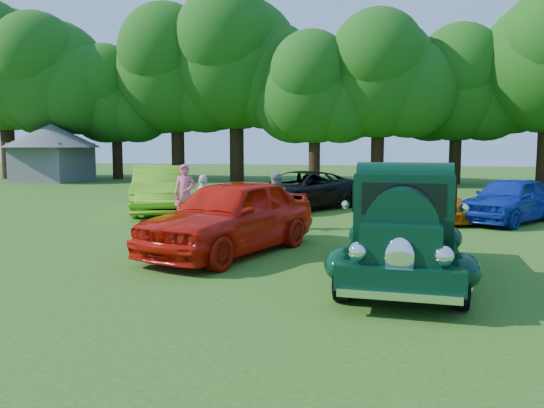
% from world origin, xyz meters
% --- Properties ---
extents(ground, '(120.00, 120.00, 0.00)m').
position_xyz_m(ground, '(0.00, 0.00, 0.00)').
color(ground, '#235313').
rests_on(ground, ground).
extents(hero_pickup, '(2.22, 4.76, 1.86)m').
position_xyz_m(hero_pickup, '(1.56, -0.52, 0.81)').
color(hero_pickup, black).
rests_on(hero_pickup, ground).
extents(red_convertible, '(3.17, 5.13, 1.63)m').
position_xyz_m(red_convertible, '(-2.10, 0.88, 0.82)').
color(red_convertible, red).
rests_on(red_convertible, ground).
extents(back_car_lime, '(3.73, 5.26, 1.65)m').
position_xyz_m(back_car_lime, '(-6.93, 7.05, 0.82)').
color(back_car_lime, '#61B918').
rests_on(back_car_lime, ground).
extents(back_car_black, '(4.54, 5.62, 1.42)m').
position_xyz_m(back_car_black, '(-2.39, 9.22, 0.71)').
color(back_car_black, black).
rests_on(back_car_black, ground).
extents(back_car_orange, '(3.24, 4.81, 1.29)m').
position_xyz_m(back_car_orange, '(1.96, 7.80, 0.65)').
color(back_car_orange, orange).
rests_on(back_car_orange, ground).
extents(back_car_blue, '(3.64, 4.35, 1.40)m').
position_xyz_m(back_car_blue, '(4.54, 7.54, 0.70)').
color(back_car_blue, navy).
rests_on(back_car_blue, ground).
extents(spectator_pink, '(0.75, 0.59, 1.79)m').
position_xyz_m(spectator_pink, '(-4.91, 4.71, 0.90)').
color(spectator_pink, '#D5576F').
rests_on(spectator_pink, ground).
extents(spectator_grey, '(0.92, 0.97, 1.59)m').
position_xyz_m(spectator_grey, '(-1.98, 4.29, 0.79)').
color(spectator_grey, gray).
rests_on(spectator_grey, ground).
extents(spectator_white, '(0.59, 0.97, 1.55)m').
position_xyz_m(spectator_white, '(-3.88, 3.62, 0.77)').
color(spectator_white, white).
rests_on(spectator_white, ground).
extents(gazebo, '(6.40, 6.40, 3.90)m').
position_xyz_m(gazebo, '(-22.00, 21.00, 2.40)').
color(gazebo, '#5A5A5F').
rests_on(gazebo, ground).
extents(tree_line, '(62.88, 10.41, 12.35)m').
position_xyz_m(tree_line, '(-2.84, 23.96, 6.96)').
color(tree_line, black).
rests_on(tree_line, ground).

